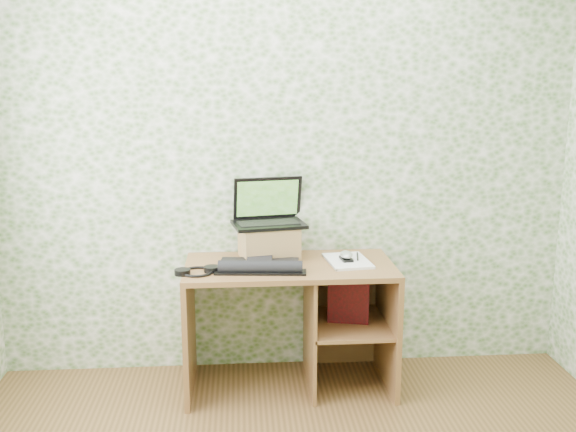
{
  "coord_description": "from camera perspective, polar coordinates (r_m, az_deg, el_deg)",
  "views": [
    {
      "loc": [
        -0.28,
        -2.09,
        1.81
      ],
      "look_at": [
        -0.01,
        1.39,
        1.05
      ],
      "focal_mm": 40.0,
      "sensor_mm": 36.0,
      "label": 1
    }
  ],
  "objects": [
    {
      "name": "keyboard",
      "position": [
        3.59,
        -2.51,
        -4.41
      ],
      "size": [
        0.51,
        0.29,
        0.07
      ],
      "rotation": [
        0.0,
        0.0,
        -0.09
      ],
      "color": "black",
      "rests_on": "desk"
    },
    {
      "name": "headphones",
      "position": [
        3.57,
        -8.08,
        -4.88
      ],
      "size": [
        0.24,
        0.22,
        0.03
      ],
      "rotation": [
        0.0,
        0.0,
        0.27
      ],
      "color": "black",
      "rests_on": "desk"
    },
    {
      "name": "pen",
      "position": [
        3.81,
        6.2,
        -3.58
      ],
      "size": [
        0.03,
        0.16,
        0.01
      ],
      "primitive_type": "cylinder",
      "rotation": [
        1.57,
        0.0,
        -0.16
      ],
      "color": "black",
      "rests_on": "notepad"
    },
    {
      "name": "desk",
      "position": [
        3.82,
        1.28,
        -8.04
      ],
      "size": [
        1.2,
        0.6,
        0.75
      ],
      "color": "brown",
      "rests_on": "floor"
    },
    {
      "name": "red_box",
      "position": [
        3.81,
        5.41,
        -7.31
      ],
      "size": [
        0.25,
        0.13,
        0.29
      ],
      "primitive_type": "cube",
      "rotation": [
        0.0,
        0.0,
        -0.23
      ],
      "color": "maroon",
      "rests_on": "desk"
    },
    {
      "name": "wall_back",
      "position": [
        3.88,
        -0.22,
        4.79
      ],
      "size": [
        3.5,
        0.0,
        3.5
      ],
      "primitive_type": "plane",
      "rotation": [
        1.57,
        0.0,
        0.0
      ],
      "color": "silver",
      "rests_on": "ground"
    },
    {
      "name": "laptop",
      "position": [
        3.81,
        -1.77,
        0.22
      ],
      "size": [
        0.46,
        0.36,
        0.28
      ],
      "rotation": [
        0.0,
        0.0,
        0.18
      ],
      "color": "black",
      "rests_on": "riser"
    },
    {
      "name": "mouse",
      "position": [
        3.74,
        5.2,
        -3.62
      ],
      "size": [
        0.08,
        0.12,
        0.04
      ],
      "primitive_type": "ellipsoid",
      "rotation": [
        0.0,
        0.0,
        0.11
      ],
      "color": "silver",
      "rests_on": "notepad"
    },
    {
      "name": "notepad",
      "position": [
        3.75,
        5.34,
        -4.0
      ],
      "size": [
        0.26,
        0.35,
        0.02
      ],
      "primitive_type": "cube",
      "rotation": [
        0.0,
        0.0,
        0.11
      ],
      "color": "white",
      "rests_on": "desk"
    },
    {
      "name": "riser",
      "position": [
        3.8,
        -1.72,
        -2.32
      ],
      "size": [
        0.37,
        0.33,
        0.2
      ],
      "primitive_type": "cube",
      "rotation": [
        0.0,
        0.0,
        0.18
      ],
      "color": "#9E7B47",
      "rests_on": "desk"
    }
  ]
}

